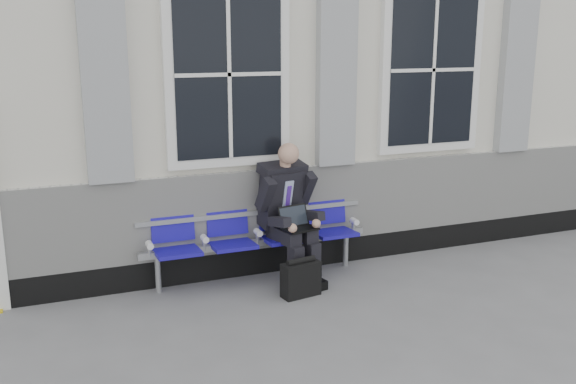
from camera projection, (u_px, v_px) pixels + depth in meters
name	position (u px, v px, depth m)	size (l,w,h in m)	color
ground	(470.00, 296.00, 6.68)	(70.00, 70.00, 0.00)	slate
station_building	(330.00, 66.00, 9.29)	(14.40, 4.40, 4.49)	silver
bench	(256.00, 231.00, 7.07)	(2.60, 0.47, 0.91)	#9EA0A3
businessman	(288.00, 208.00, 6.99)	(0.68, 0.91, 1.53)	black
briefcase	(301.00, 278.00, 6.65)	(0.43, 0.24, 0.42)	black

